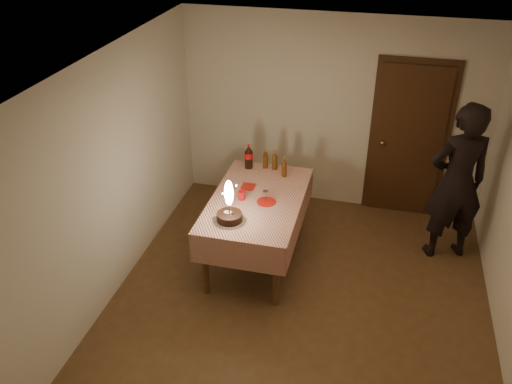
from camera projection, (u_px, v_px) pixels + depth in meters
The scene contains 13 objects.
ground at pixel (298, 304), 5.83m from camera, with size 4.00×4.50×0.01m, color brown.
room_shell at pixel (310, 165), 5.05m from camera, with size 4.04×4.54×2.62m.
dining_table at pixel (257, 207), 6.17m from camera, with size 1.02×1.72×0.84m.
birthday_cake at pixel (229, 211), 5.66m from camera, with size 0.34×0.34×0.48m.
red_plate at pixel (267, 202), 6.05m from camera, with size 0.22×0.22×0.01m, color red.
red_cup at pixel (242, 195), 6.08m from camera, with size 0.08×0.08×0.10m, color #B00C14.
clear_cup at pixel (266, 194), 6.10m from camera, with size 0.07×0.07×0.09m, color silver.
napkin_stack at pixel (248, 187), 6.33m from camera, with size 0.15×0.15×0.02m, color #B41C14.
cola_bottle at pixel (249, 157), 6.68m from camera, with size 0.10×0.10×0.32m.
amber_bottle_left at pixel (265, 159), 6.70m from camera, with size 0.06×0.06×0.25m.
amber_bottle_right at pixel (284, 168), 6.51m from camera, with size 0.06×0.06×0.25m.
amber_bottle_mid at pixel (275, 161), 6.66m from camera, with size 0.06×0.06×0.25m.
photographer at pixel (457, 183), 6.14m from camera, with size 0.83×0.68×1.95m.
Camera 1 is at (0.63, -4.40, 4.00)m, focal length 38.00 mm.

